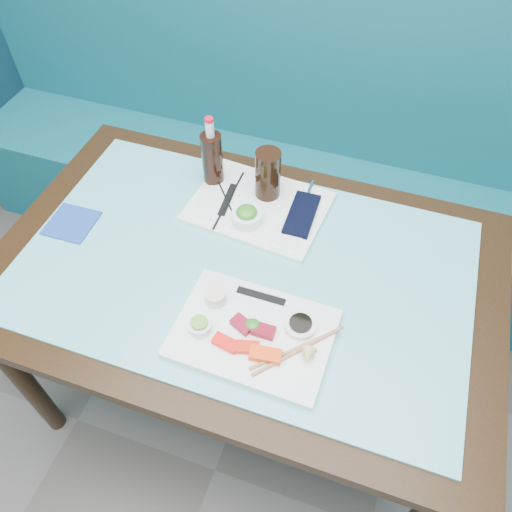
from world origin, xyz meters
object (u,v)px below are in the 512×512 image
(dining_table, at_px, (244,285))
(cola_glass, at_px, (268,174))
(seaweed_bowl, at_px, (247,217))
(sashimi_plate, at_px, (253,334))
(serving_tray, at_px, (258,207))
(booth_bench, at_px, (311,177))
(cola_bottle_body, at_px, (212,160))
(blue_napkin, at_px, (72,223))

(dining_table, relative_size, cola_glass, 8.87)
(cola_glass, bearing_deg, dining_table, -85.28)
(seaweed_bowl, relative_size, cola_glass, 0.56)
(dining_table, distance_m, cola_glass, 0.33)
(seaweed_bowl, bearing_deg, dining_table, -73.74)
(dining_table, bearing_deg, sashimi_plate, -63.97)
(sashimi_plate, distance_m, serving_tray, 0.44)
(booth_bench, relative_size, seaweed_bowl, 33.74)
(serving_tray, bearing_deg, sashimi_plate, -67.37)
(seaweed_bowl, height_order, cola_glass, cola_glass)
(booth_bench, relative_size, sashimi_plate, 7.86)
(dining_table, bearing_deg, serving_tray, 98.42)
(booth_bench, height_order, cola_glass, booth_bench)
(cola_bottle_body, bearing_deg, booth_bench, 69.94)
(serving_tray, height_order, cola_bottle_body, cola_bottle_body)
(serving_tray, relative_size, blue_napkin, 2.97)
(sashimi_plate, distance_m, seaweed_bowl, 0.37)
(cola_bottle_body, xyz_separation_m, blue_napkin, (-0.33, -0.30, -0.09))
(dining_table, xyz_separation_m, sashimi_plate, (0.10, -0.20, 0.10))
(booth_bench, distance_m, sashimi_plate, 1.11)
(dining_table, height_order, serving_tray, serving_tray)
(cola_glass, bearing_deg, serving_tray, -100.30)
(booth_bench, height_order, cola_bottle_body, booth_bench)
(booth_bench, height_order, dining_table, booth_bench)
(booth_bench, bearing_deg, cola_glass, -92.33)
(seaweed_bowl, bearing_deg, sashimi_plate, -67.97)
(serving_tray, bearing_deg, blue_napkin, -149.08)
(cola_glass, bearing_deg, seaweed_bowl, -98.75)
(sashimi_plate, height_order, blue_napkin, sashimi_plate)
(sashimi_plate, relative_size, blue_napkin, 2.87)
(serving_tray, bearing_deg, seaweed_bowl, -92.11)
(serving_tray, height_order, seaweed_bowl, seaweed_bowl)
(sashimi_plate, xyz_separation_m, cola_bottle_body, (-0.30, 0.48, 0.08))
(serving_tray, xyz_separation_m, seaweed_bowl, (-0.01, -0.07, 0.03))
(cola_glass, distance_m, blue_napkin, 0.60)
(dining_table, height_order, blue_napkin, blue_napkin)
(serving_tray, relative_size, seaweed_bowl, 4.44)
(sashimi_plate, relative_size, cola_bottle_body, 2.11)
(seaweed_bowl, bearing_deg, serving_tray, 82.41)
(blue_napkin, bearing_deg, serving_tray, 25.43)
(serving_tray, bearing_deg, booth_bench, 92.44)
(booth_bench, relative_size, serving_tray, 7.60)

